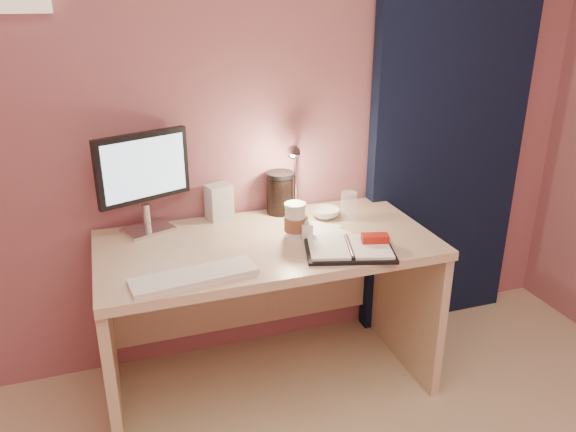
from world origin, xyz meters
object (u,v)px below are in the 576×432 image
object	(u,v)px
desk	(263,280)
keyboard	(194,276)
monitor	(142,174)
product_box	(219,202)
clear_cup	(349,206)
coffee_cup	(295,221)
planner	(351,247)
dark_jar	(280,195)
desk_lamp	(309,170)
lotion_bottle	(307,227)
bowl	(325,213)

from	to	relation	value
desk	keyboard	size ratio (longest dim) A/B	3.05
monitor	product_box	size ratio (longest dim) A/B	2.70
desk	clear_cup	distance (m)	0.51
coffee_cup	keyboard	bearing A→B (deg)	-153.08
planner	dark_jar	size ratio (longest dim) A/B	2.29
desk	desk_lamp	size ratio (longest dim) A/B	4.07
planner	dark_jar	distance (m)	0.52
clear_cup	keyboard	bearing A→B (deg)	-155.45
monitor	dark_jar	size ratio (longest dim) A/B	2.46
planner	lotion_bottle	xyz separation A→B (m)	(-0.13, 0.17, 0.04)
coffee_cup	product_box	distance (m)	0.40
monitor	desk_lamp	xyz separation A→B (m)	(0.73, -0.03, -0.05)
coffee_cup	desk_lamp	size ratio (longest dim) A/B	0.44
planner	keyboard	bearing A→B (deg)	-160.83
desk_lamp	dark_jar	bearing A→B (deg)	179.66
coffee_cup	bowl	distance (m)	0.27
desk_lamp	lotion_bottle	bearing A→B (deg)	-87.15
clear_cup	planner	bearing A→B (deg)	-112.10
keyboard	coffee_cup	distance (m)	0.53
coffee_cup	product_box	bearing A→B (deg)	130.64
bowl	lotion_bottle	distance (m)	0.26
monitor	lotion_bottle	bearing A→B (deg)	-47.24
monitor	clear_cup	bearing A→B (deg)	-31.14
lotion_bottle	desk_lamp	world-z (taller)	desk_lamp
planner	product_box	bearing A→B (deg)	146.23
monitor	keyboard	distance (m)	0.57
lotion_bottle	dark_jar	world-z (taller)	dark_jar
clear_cup	lotion_bottle	size ratio (longest dim) A/B	1.20
bowl	dark_jar	size ratio (longest dim) A/B	0.74
clear_cup	dark_jar	distance (m)	0.32
desk_lamp	desk	bearing A→B (deg)	-125.05
desk	product_box	size ratio (longest dim) A/B	8.64
clear_cup	bowl	distance (m)	0.11
monitor	clear_cup	xyz separation A→B (m)	(0.89, -0.15, -0.20)
keyboard	bowl	size ratio (longest dim) A/B	3.48
keyboard	planner	world-z (taller)	planner
bowl	dark_jar	world-z (taller)	dark_jar
clear_cup	desk_lamp	world-z (taller)	desk_lamp
coffee_cup	desk_lamp	xyz separation A→B (m)	(0.15, 0.23, 0.14)
desk	coffee_cup	distance (m)	0.33
monitor	bowl	xyz separation A→B (m)	(0.79, -0.10, -0.24)
bowl	product_box	world-z (taller)	product_box
planner	desk_lamp	xyz separation A→B (m)	(-0.02, 0.43, 0.20)
monitor	dark_jar	distance (m)	0.64
coffee_cup	lotion_bottle	bearing A→B (deg)	-46.54
dark_jar	coffee_cup	bearing A→B (deg)	-95.06
keyboard	bowl	world-z (taller)	bowl
bowl	dark_jar	distance (m)	0.23
lotion_bottle	dark_jar	size ratio (longest dim) A/B	0.59
clear_cup	bowl	world-z (taller)	clear_cup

